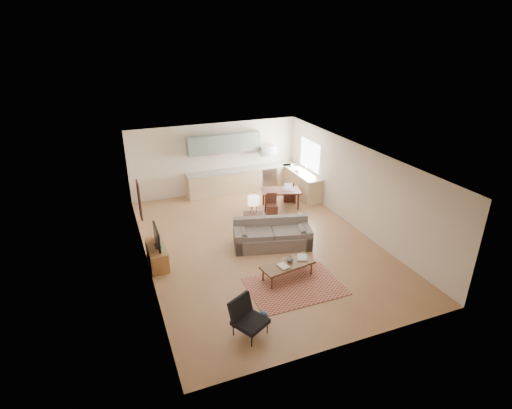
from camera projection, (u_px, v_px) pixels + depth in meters
name	position (u px, v px, depth m)	size (l,w,h in m)	color
room	(260.00, 202.00, 11.36)	(9.00, 9.00, 9.00)	#976743
kitchen_counter_back	(241.00, 180.00, 15.58)	(4.26, 0.64, 0.92)	tan
kitchen_counter_right	(301.00, 183.00, 15.26)	(0.64, 2.26, 0.92)	tan
kitchen_range	(267.00, 177.00, 15.96)	(0.62, 0.62, 0.90)	#A5A8AD
kitchen_microwave	(267.00, 150.00, 15.53)	(0.62, 0.40, 0.35)	#A5A8AD
upper_cabinets	(224.00, 143.00, 14.91)	(2.80, 0.34, 0.70)	slate
window_right	(310.00, 155.00, 14.92)	(0.02, 1.40, 1.05)	white
wall_art_left	(140.00, 200.00, 10.97)	(0.06, 0.42, 1.10)	olive
triptych	(213.00, 149.00, 14.98)	(1.70, 0.04, 0.50)	beige
rug	(295.00, 287.00, 9.90)	(2.29, 1.59, 0.02)	maroon
sofa	(272.00, 234.00, 11.59)	(2.32, 1.01, 0.81)	#655852
coffee_table	(288.00, 271.00, 10.18)	(1.40, 0.56, 0.42)	#4A2F18
book_a	(280.00, 267.00, 9.92)	(0.28, 0.34, 0.03)	#9B3320
book_b	(298.00, 257.00, 10.37)	(0.35, 0.39, 0.02)	navy
vase	(290.00, 259.00, 10.16)	(0.19, 0.19, 0.18)	black
armchair	(250.00, 319.00, 8.20)	(0.70, 0.70, 0.80)	black
tv_credenza	(157.00, 255.00, 10.76)	(0.46, 1.19, 0.55)	brown
tv	(157.00, 237.00, 10.56)	(0.09, 0.91, 0.55)	black
console_table	(254.00, 224.00, 12.25)	(0.63, 0.42, 0.73)	#391B15
table_lamp	(254.00, 205.00, 11.99)	(0.35, 0.35, 0.58)	beige
dining_table	(281.00, 199.00, 14.17)	(1.33, 0.76, 0.67)	#391B15
dining_chair_near	(272.00, 205.00, 13.59)	(0.36, 0.38, 0.76)	#391B15
dining_chair_far	(289.00, 191.00, 14.72)	(0.37, 0.39, 0.78)	#391B15
laptop	(289.00, 187.00, 14.00)	(0.28, 0.21, 0.21)	#A5A8AD
soap_bottle	(292.00, 165.00, 15.58)	(0.10, 0.10, 0.19)	beige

